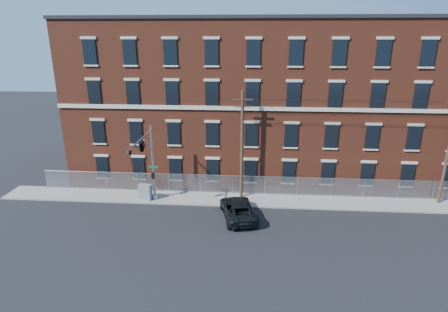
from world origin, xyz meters
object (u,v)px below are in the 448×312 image
object	(u,v)px
utility_pole_near	(242,143)
pickup_truck	(238,209)
utility_cabinet	(145,192)
traffic_signal_mast	(145,152)

from	to	relation	value
utility_pole_near	pickup_truck	world-z (taller)	utility_pole_near
pickup_truck	utility_cabinet	bearing A→B (deg)	-30.31
utility_pole_near	pickup_truck	distance (m)	6.06
utility_pole_near	utility_cabinet	xyz separation A→B (m)	(-8.85, -1.31, -4.49)
traffic_signal_mast	pickup_truck	xyz separation A→B (m)	(7.84, -0.54, -4.63)
utility_cabinet	pickup_truck	bearing A→B (deg)	-6.57
utility_pole_near	pickup_truck	bearing A→B (deg)	-92.26
traffic_signal_mast	utility_pole_near	distance (m)	8.70
utility_pole_near	pickup_truck	size ratio (longest dim) A/B	1.84
utility_pole_near	utility_cabinet	distance (m)	10.01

